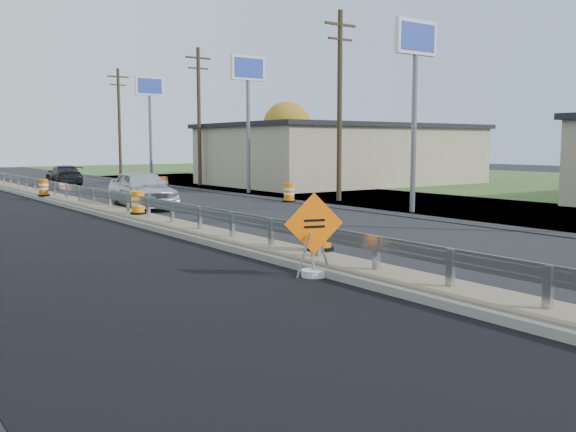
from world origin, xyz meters
TOP-DOWN VIEW (x-y plane):
  - ground at (0.00, 0.00)m, footprint 140.00×140.00m
  - grass_verge_far at (30.00, 10.00)m, footprint 40.00×120.00m
  - median at (0.00, 8.00)m, footprint 1.60×55.00m
  - guardrail at (0.00, 9.00)m, footprint 0.10×46.15m
  - retail_building_near at (20.99, 20.00)m, footprint 18.50×12.50m
  - pylon_sign_south at (10.50, 3.00)m, footprint 2.20×0.30m
  - pylon_sign_mid at (10.50, 16.00)m, footprint 2.20×0.30m
  - pylon_sign_north at (10.50, 30.00)m, footprint 2.20×0.30m
  - utility_pole_smid at (11.50, 9.00)m, footprint 1.90×0.26m
  - utility_pole_nmid at (11.50, 24.00)m, footprint 1.90×0.26m
  - utility_pole_north at (11.50, 39.00)m, footprint 1.90×0.26m
  - tree_far_yellow at (26.00, 34.00)m, footprint 4.62×4.62m
  - caution_sign at (-0.90, -5.00)m, footprint 1.28×0.56m
  - barrel_median_near at (0.55, -3.39)m, footprint 0.68×0.68m
  - barrel_median_mid at (0.07, 7.12)m, footprint 0.59×0.59m
  - barrel_median_far at (-0.55, 18.02)m, footprint 0.58×0.58m
  - barrel_shoulder_near at (9.20, 10.10)m, footprint 0.64×0.64m
  - barrel_shoulder_mid at (7.03, 20.18)m, footprint 0.62×0.62m
  - car_silver at (2.00, 11.33)m, footprint 2.38×5.18m
  - car_dark_far at (3.98, 30.04)m, footprint 2.50×4.98m

SIDE VIEW (x-z plane):
  - ground at x=0.00m, z-range 0.00..0.00m
  - grass_verge_far at x=30.00m, z-range 0.00..0.03m
  - median at x=0.00m, z-range 0.00..0.23m
  - barrel_shoulder_mid at x=7.03m, z-range -0.02..0.88m
  - barrel_shoulder_near at x=9.20m, z-range -0.02..0.93m
  - caution_sign at x=-0.90m, z-range -0.45..1.39m
  - barrel_median_far at x=-0.55m, z-range 0.21..1.07m
  - barrel_median_mid at x=0.07m, z-range 0.21..1.08m
  - car_dark_far at x=3.98m, z-range 0.00..1.39m
  - barrel_median_near at x=0.55m, z-range 0.21..1.20m
  - guardrail at x=0.00m, z-range 0.37..1.09m
  - car_silver at x=2.00m, z-range 0.00..1.72m
  - retail_building_near at x=20.99m, z-range 0.02..4.29m
  - tree_far_yellow at x=26.00m, z-range 1.11..7.97m
  - utility_pole_smid at x=11.50m, z-range 0.23..9.63m
  - utility_pole_nmid at x=11.50m, z-range 0.23..9.63m
  - utility_pole_north at x=11.50m, z-range 0.23..9.63m
  - pylon_sign_south at x=10.50m, z-range 2.53..10.43m
  - pylon_sign_mid at x=10.50m, z-range 2.53..10.43m
  - pylon_sign_north at x=10.50m, z-range 2.53..10.43m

